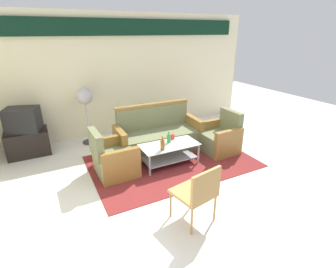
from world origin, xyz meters
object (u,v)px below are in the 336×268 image
couch (158,136)px  tv_stand (28,143)px  armchair_right (219,138)px  coffee_table (169,151)px  bottle_green (169,138)px  wicker_chair (198,191)px  cup (173,137)px  television (23,120)px  bottle_brown (163,145)px  pedestal_fan (85,100)px  armchair_left (114,159)px

couch → tv_stand: (-2.47, 1.02, -0.06)m
armchair_right → coffee_table: bearing=89.2°
couch → bottle_green: couch is taller
bottle_green → wicker_chair: 1.75m
cup → television: 2.98m
armchair_right → coffee_table: (-1.21, 0.00, -0.02)m
bottle_brown → television: bearing=139.7°
coffee_table → pedestal_fan: bearing=124.0°
couch → armchair_left: bearing=26.9°
coffee_table → bottle_green: size_ratio=4.92×
armchair_left → tv_stand: bearing=-140.4°
bottle_green → armchair_right: bearing=-2.9°
armchair_right → pedestal_fan: 3.01m
bottle_brown → tv_stand: bearing=139.8°
television → wicker_chair: television is taller
television → couch: bearing=174.6°
armchair_right → bottle_green: bearing=86.4°
bottle_brown → television: 2.86m
bottle_green → television: bearing=146.4°
armchair_left → bottle_brown: 0.90m
wicker_chair → tv_stand: bearing=110.1°
bottle_green → bottle_brown: bottle_brown is taller
pedestal_fan → wicker_chair: bearing=-77.7°
armchair_left → coffee_table: armchair_left is taller
bottle_green → pedestal_fan: (-1.19, 1.66, 0.52)m
armchair_left → pedestal_fan: (-0.11, 1.61, 0.73)m
bottle_brown → bottle_green: bearing=43.2°
armchair_right → cup: (-1.03, 0.18, 0.17)m
wicker_chair → armchair_right: bearing=34.3°
bottle_green → tv_stand: (-2.42, 1.61, -0.23)m
tv_stand → pedestal_fan: size_ratio=0.63×
armchair_right → couch: bearing=59.6°
bottle_green → cup: 0.19m
armchair_right → armchair_left: bearing=86.6°
bottle_brown → cup: bottle_brown is taller
bottle_brown → cup: bearing=41.6°
cup → pedestal_fan: size_ratio=0.08×
coffee_table → bottle_green: bearing=61.5°
cup → tv_stand: bearing=149.9°
armchair_left → cup: size_ratio=8.50×
couch → bottle_green: bearing=86.5°
coffee_table → wicker_chair: size_ratio=1.31×
armchair_left → cup: armchair_left is taller
armchair_left → bottle_brown: armchair_left is taller
armchair_left → bottle_brown: size_ratio=3.25×
couch → wicker_chair: couch is taller
couch → bottle_brown: couch is taller
cup → tv_stand: tv_stand is taller
coffee_table → cup: cup is taller
armchair_left → cup: bearing=92.3°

